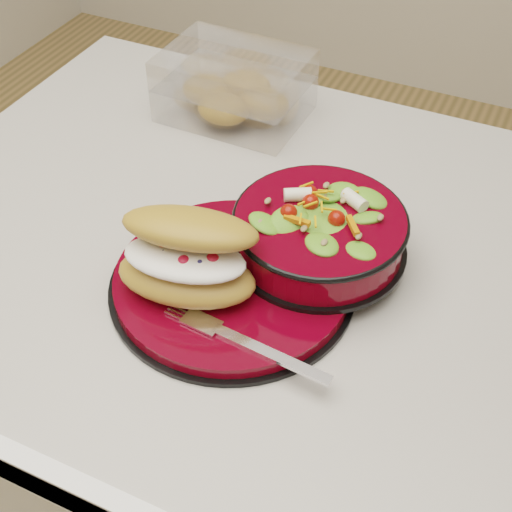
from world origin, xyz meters
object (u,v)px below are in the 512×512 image
at_px(salad_bowl, 320,228).
at_px(croissant, 188,257).
at_px(fork, 249,344).
at_px(dinner_plate, 233,282).
at_px(pastry_box, 235,88).
at_px(island_counter, 344,476).

height_order(salad_bowl, croissant, croissant).
distance_m(croissant, fork, 0.11).
xyz_separation_m(dinner_plate, salad_bowl, (0.07, 0.08, 0.04)).
relative_size(fork, pastry_box, 0.83).
relative_size(croissant, pastry_box, 0.81).
distance_m(island_counter, dinner_plate, 0.49).
height_order(island_counter, croissant, croissant).
bearing_deg(dinner_plate, island_counter, 31.32).
bearing_deg(salad_bowl, dinner_plate, -131.39).
xyz_separation_m(salad_bowl, croissant, (-0.10, -0.11, 0.01)).
distance_m(dinner_plate, salad_bowl, 0.11).
xyz_separation_m(dinner_plate, croissant, (-0.03, -0.03, 0.05)).
distance_m(island_counter, salad_bowl, 0.50).
bearing_deg(fork, island_counter, -20.52).
relative_size(croissant, fork, 0.97).
bearing_deg(dinner_plate, pastry_box, 115.84).
relative_size(island_counter, fork, 7.28).
relative_size(salad_bowl, pastry_box, 0.99).
xyz_separation_m(salad_bowl, fork, (-0.01, -0.16, -0.03)).
bearing_deg(dinner_plate, croissant, -134.76).
relative_size(dinner_plate, fork, 1.63).
bearing_deg(island_counter, pastry_box, 141.23).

